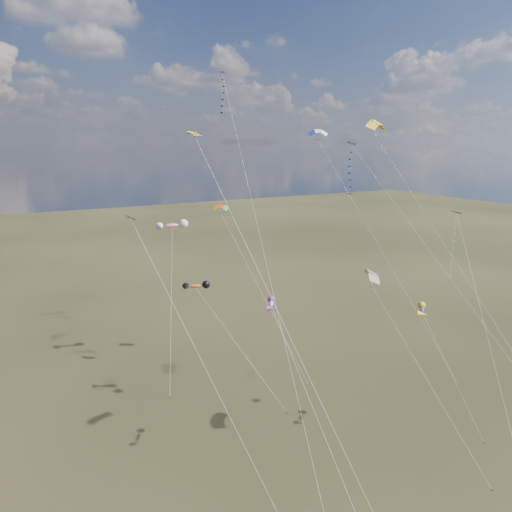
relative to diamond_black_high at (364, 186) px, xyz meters
name	(u,v)px	position (x,y,z in m)	size (l,w,h in m)	color
diamond_black_high	(364,186)	(0.00, 0.00, 0.00)	(15.99, 19.73, 30.43)	black
diamond_navy_tall	(229,120)	(-10.03, 11.73, 6.95)	(4.50, 28.41, 38.34)	#11164E
diamond_black_mid	(172,301)	(-21.16, 0.47, -9.24)	(7.38, 17.08, 23.81)	black
diamond_navy_right	(456,254)	(7.69, -6.03, -6.89)	(6.94, 15.97, 23.42)	#10114B
diamond_orange_center	(260,273)	(-17.61, -9.25, -4.60)	(10.40, 14.09, 31.17)	orange
parafoil_yellow	(378,124)	(-3.00, -4.65, 6.08)	(10.74, 23.02, 32.77)	#F7AE17
parafoil_blue_white	(319,132)	(3.92, 13.75, 5.73)	(13.06, 17.67, 32.41)	#1341BA
parafoil_striped	(373,273)	(-1.90, -4.06, -8.15)	(5.71, 14.28, 18.52)	#F4AB13
parafoil_tricolor	(221,208)	(-8.95, 16.71, -3.71)	(8.47, 11.29, 22.85)	yellow
novelty_orange_black	(196,286)	(-14.68, 11.61, -12.03)	(8.71, 10.16, 14.46)	#CF5718
novelty_white_purple	(272,305)	(-12.18, -1.78, -10.42)	(1.88, 15.03, 15.91)	white
novelty_redwhite_stripe	(172,226)	(-13.31, 23.82, -6.81)	(7.01, 12.66, 19.81)	red
novelty_blue_yellow	(422,310)	(3.49, -5.96, -12.42)	(5.37, 7.25, 13.95)	blue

